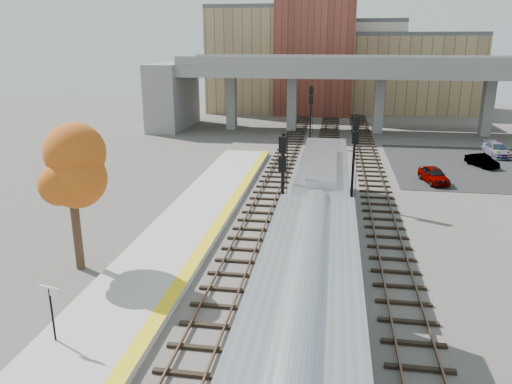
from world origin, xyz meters
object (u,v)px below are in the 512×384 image
(tree, at_px, (70,170))
(car_a, at_px, (434,175))
(car_b, at_px, (482,161))
(car_c, at_px, (497,150))
(signal_mast_mid, at_px, (353,162))
(signal_mast_near, at_px, (282,195))
(locomotive, at_px, (322,193))
(signal_mast_far, at_px, (310,117))

(tree, relative_size, car_a, 1.85)
(car_b, bearing_deg, car_a, -156.56)
(car_a, height_order, car_c, car_c)
(signal_mast_mid, relative_size, tree, 0.92)
(signal_mast_near, height_order, tree, tree)
(locomotive, height_order, tree, tree)
(signal_mast_far, distance_m, car_a, 17.92)
(signal_mast_far, xyz_separation_m, car_b, (16.41, -7.59, -2.62))
(car_a, bearing_deg, car_c, 41.59)
(car_b, bearing_deg, locomotive, -154.24)
(car_a, height_order, car_b, car_a)
(tree, distance_m, car_b, 37.41)
(signal_mast_mid, xyz_separation_m, car_a, (6.89, 7.02, -2.47))
(signal_mast_mid, relative_size, signal_mast_far, 0.99)
(locomotive, height_order, car_a, locomotive)
(locomotive, distance_m, car_c, 28.77)
(car_c, bearing_deg, locomotive, -131.13)
(signal_mast_mid, xyz_separation_m, signal_mast_far, (-4.10, 20.95, 0.06))
(signal_mast_mid, distance_m, car_a, 10.14)
(tree, distance_m, car_c, 42.81)
(signal_mast_far, height_order, car_b, signal_mast_far)
(car_a, xyz_separation_m, car_c, (8.12, 11.31, 0.00))
(locomotive, distance_m, car_b, 23.20)
(locomotive, xyz_separation_m, car_c, (17.01, 23.15, -1.58))
(signal_mast_near, relative_size, signal_mast_mid, 1.01)
(car_b, bearing_deg, signal_mast_near, -152.88)
(tree, bearing_deg, car_a, 43.12)
(signal_mast_near, bearing_deg, tree, -157.58)
(signal_mast_near, xyz_separation_m, tree, (-10.04, -4.14, 2.08))
(signal_mast_far, bearing_deg, tree, -106.63)
(locomotive, xyz_separation_m, signal_mast_near, (-2.10, -3.71, 0.93))
(signal_mast_near, height_order, signal_mast_far, signal_mast_far)
(locomotive, xyz_separation_m, car_a, (8.89, 11.84, -1.58))
(signal_mast_near, relative_size, tree, 0.93)
(car_a, bearing_deg, tree, -149.63)
(locomotive, height_order, car_b, locomotive)
(locomotive, bearing_deg, car_c, 53.70)
(locomotive, bearing_deg, tree, -147.09)
(locomotive, height_order, signal_mast_far, signal_mast_far)
(tree, xyz_separation_m, car_a, (21.03, 19.70, -4.59))
(locomotive, xyz_separation_m, tree, (-12.14, -7.86, 3.01))
(car_c, bearing_deg, signal_mast_far, 167.39)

